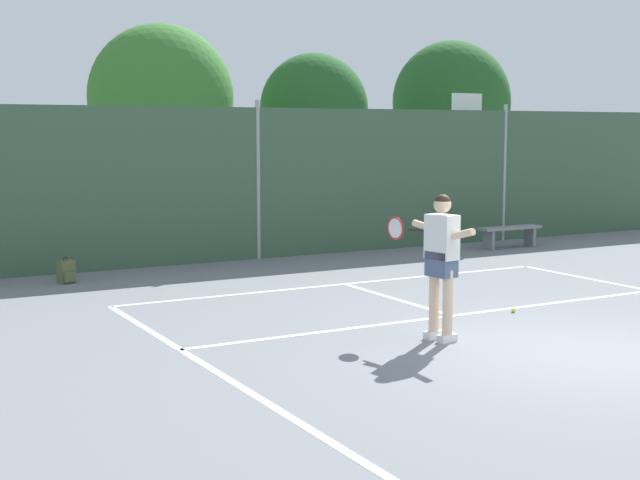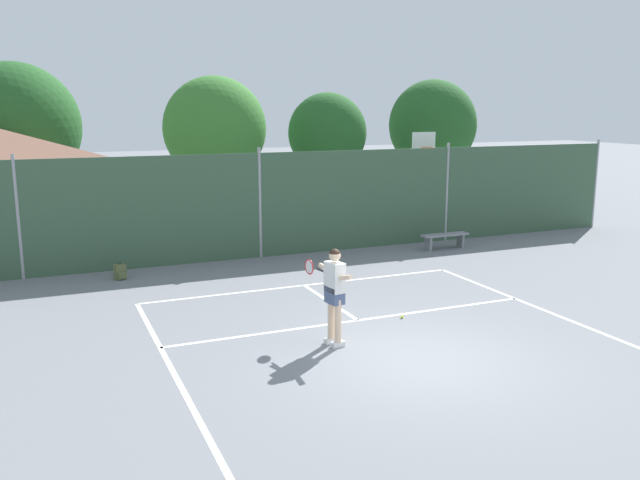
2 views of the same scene
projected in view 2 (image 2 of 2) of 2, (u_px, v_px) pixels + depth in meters
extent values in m
plane|color=slate|center=(420.00, 361.00, 11.67)|extent=(120.00, 120.00, 0.00)
cube|color=white|center=(304.00, 285.00, 16.63)|extent=(8.20, 0.10, 0.01)
cube|color=white|center=(189.00, 401.00, 10.09)|extent=(0.10, 11.00, 0.01)
cube|color=white|center=(596.00, 331.00, 13.25)|extent=(0.10, 11.00, 0.01)
cube|color=white|center=(358.00, 320.00, 13.90)|extent=(8.20, 0.10, 0.01)
cube|color=white|center=(329.00, 302.00, 15.24)|extent=(0.10, 2.97, 0.01)
cube|color=#38563D|center=(260.00, 206.00, 19.48)|extent=(26.00, 0.05, 3.10)
cylinder|color=#99999E|center=(18.00, 217.00, 16.96)|extent=(0.09, 0.09, 3.25)
cylinder|color=#99999E|center=(260.00, 203.00, 19.46)|extent=(0.09, 0.09, 3.25)
cylinder|color=#99999E|center=(447.00, 192.00, 21.97)|extent=(0.09, 0.09, 3.25)
cylinder|color=#99999E|center=(595.00, 183.00, 24.47)|extent=(0.09, 0.09, 3.25)
cylinder|color=#284CB2|center=(421.00, 190.00, 23.23)|extent=(0.12, 0.12, 3.05)
cube|color=white|center=(424.00, 141.00, 22.80)|extent=(0.90, 0.06, 0.60)
torus|color=#D85919|center=(428.00, 148.00, 22.60)|extent=(0.48, 0.48, 0.02)
cylinder|color=brown|center=(22.00, 204.00, 24.38)|extent=(0.36, 0.36, 1.76)
ellipsoid|color=#235623|center=(15.00, 126.00, 23.82)|extent=(4.58, 4.12, 4.58)
cylinder|color=brown|center=(217.00, 194.00, 27.20)|extent=(0.36, 0.36, 1.78)
ellipsoid|color=#38752D|center=(215.00, 128.00, 26.68)|extent=(4.17, 3.75, 4.17)
cylinder|color=brown|center=(327.00, 188.00, 29.11)|extent=(0.36, 0.36, 1.83)
ellipsoid|color=#235623|center=(327.00, 133.00, 28.64)|extent=(3.45, 3.10, 3.45)
cylinder|color=brown|center=(431.00, 182.00, 31.16)|extent=(0.36, 0.36, 1.81)
ellipsoid|color=#235623|center=(433.00, 125.00, 30.64)|extent=(4.15, 3.73, 4.15)
cube|color=silver|center=(338.00, 344.00, 12.37)|extent=(0.28, 0.16, 0.10)
cube|color=silver|center=(331.00, 340.00, 12.57)|extent=(0.28, 0.16, 0.10)
cylinder|color=beige|center=(338.00, 321.00, 12.28)|extent=(0.13, 0.13, 0.82)
cylinder|color=beige|center=(331.00, 317.00, 12.48)|extent=(0.13, 0.13, 0.82)
cube|color=#47567A|center=(335.00, 295.00, 12.28)|extent=(0.29, 0.39, 0.32)
cube|color=silver|center=(335.00, 277.00, 12.22)|extent=(0.30, 0.43, 0.56)
sphere|color=beige|center=(335.00, 255.00, 12.14)|extent=(0.22, 0.22, 0.22)
sphere|color=black|center=(335.00, 254.00, 12.13)|extent=(0.21, 0.21, 0.21)
cylinder|color=beige|center=(328.00, 270.00, 12.35)|extent=(0.17, 0.56, 0.17)
cylinder|color=beige|center=(343.00, 278.00, 11.97)|extent=(0.16, 0.51, 0.22)
cylinder|color=black|center=(321.00, 270.00, 12.51)|extent=(0.08, 0.30, 0.04)
torus|color=red|center=(309.00, 267.00, 12.78)|extent=(0.07, 0.30, 0.30)
cylinder|color=silver|center=(309.00, 267.00, 12.78)|extent=(0.04, 0.26, 0.26)
sphere|color=#CCE033|center=(402.00, 317.00, 14.04)|extent=(0.07, 0.07, 0.07)
cube|color=#566038|center=(120.00, 272.00, 17.19)|extent=(0.33, 0.27, 0.40)
cube|color=#566038|center=(122.00, 276.00, 17.12)|extent=(0.23, 0.14, 0.18)
torus|color=black|center=(119.00, 263.00, 17.15)|extent=(0.09, 0.05, 0.09)
cube|color=gray|center=(445.00, 235.00, 20.84)|extent=(1.60, 0.36, 0.06)
cube|color=gray|center=(428.00, 243.00, 20.65)|extent=(0.08, 0.32, 0.45)
cube|color=gray|center=(461.00, 240.00, 21.12)|extent=(0.08, 0.32, 0.45)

